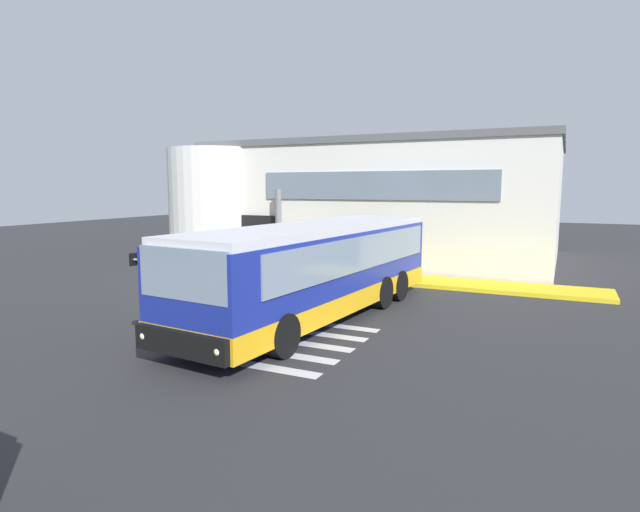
# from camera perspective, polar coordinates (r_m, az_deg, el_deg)

# --- Properties ---
(ground_plane) EXTENTS (80.00, 90.00, 0.02)m
(ground_plane) POSITION_cam_1_polar(r_m,az_deg,el_deg) (17.52, -4.06, -4.74)
(ground_plane) COLOR #2B2B2D
(ground_plane) RESTS_ON ground
(bay_paint_stripes) EXTENTS (4.40, 3.96, 0.01)m
(bay_paint_stripes) POSITION_cam_1_polar(r_m,az_deg,el_deg) (13.03, -5.47, -9.08)
(bay_paint_stripes) COLOR silver
(bay_paint_stripes) RESTS_ON ground
(terminal_building) EXTENTS (18.19, 13.80, 5.93)m
(terminal_building) POSITION_cam_1_polar(r_m,az_deg,el_deg) (27.95, 6.41, 5.99)
(terminal_building) COLOR silver
(terminal_building) RESTS_ON ground
(boarding_curb) EXTENTS (20.39, 2.00, 0.15)m
(boarding_curb) POSITION_cam_1_polar(r_m,az_deg,el_deg) (21.74, 2.16, -2.07)
(boarding_curb) COLOR yellow
(boarding_curb) RESTS_ON ground
(entry_support_column) EXTENTS (0.28, 0.28, 3.49)m
(entry_support_column) POSITION_cam_1_polar(r_m,az_deg,el_deg) (23.50, -4.59, 3.12)
(entry_support_column) COLOR slate
(entry_support_column) RESTS_ON boarding_curb
(bus_main_foreground) EXTENTS (3.95, 10.81, 2.70)m
(bus_main_foreground) POSITION_cam_1_polar(r_m,az_deg,el_deg) (14.72, -0.40, -1.78)
(bus_main_foreground) COLOR navy
(bus_main_foreground) RESTS_ON ground
(passenger_near_column) EXTENTS (0.56, 0.34, 1.68)m
(passenger_near_column) POSITION_cam_1_polar(r_m,az_deg,el_deg) (22.36, -4.02, 0.79)
(passenger_near_column) COLOR #1E2338
(passenger_near_column) RESTS_ON boarding_curb
(passenger_by_doorway) EXTENTS (0.50, 0.52, 1.68)m
(passenger_by_doorway) POSITION_cam_1_polar(r_m,az_deg,el_deg) (21.85, -1.58, 0.73)
(passenger_by_doorway) COLOR #4C4233
(passenger_by_doorway) RESTS_ON boarding_curb
(passenger_at_curb_edge) EXTENTS (0.45, 0.44, 1.68)m
(passenger_at_curb_edge) POSITION_cam_1_polar(r_m,az_deg,el_deg) (22.00, 1.33, 0.69)
(passenger_at_curb_edge) COLOR #1E2338
(passenger_at_curb_edge) RESTS_ON boarding_curb
(safety_bollard_yellow) EXTENTS (0.18, 0.18, 0.90)m
(safety_bollard_yellow) POSITION_cam_1_polar(r_m,az_deg,el_deg) (19.52, 9.29, -2.17)
(safety_bollard_yellow) COLOR yellow
(safety_bollard_yellow) RESTS_ON ground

